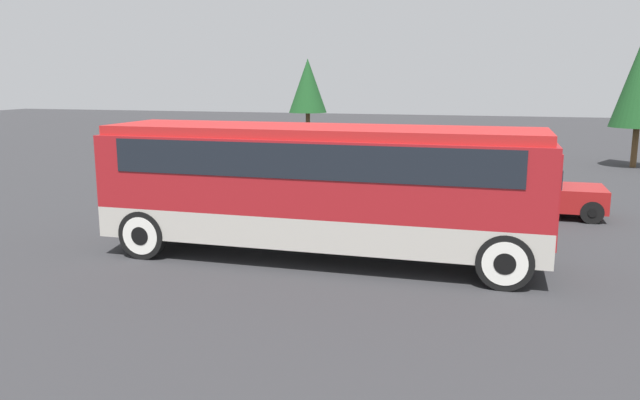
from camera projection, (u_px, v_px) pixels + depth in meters
ground_plane at (320, 258)px, 14.78m from camera, size 120.00×120.00×0.00m
tour_bus at (324, 180)px, 14.39m from camera, size 10.22×2.64×3.11m
parked_car_near at (366, 176)px, 23.05m from camera, size 4.34×1.85×1.25m
parked_car_mid at (522, 190)px, 19.44m from camera, size 4.73×1.91×1.53m
parked_car_far at (364, 189)px, 20.07m from camera, size 4.43×1.97×1.38m
tree_left at (308, 86)px, 39.35m from camera, size 2.40×2.40×5.41m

